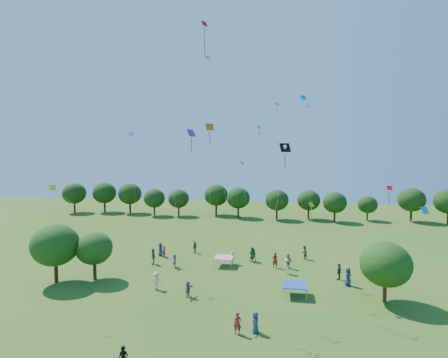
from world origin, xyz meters
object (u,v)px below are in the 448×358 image
at_px(tent_blue, 295,285).
at_px(pirate_kite, 285,151).
at_px(near_tree_east, 386,264).
at_px(tent_red_stripe, 224,257).
at_px(near_tree_west, 55,245).
at_px(red_high_kite, 206,73).
at_px(near_tree_north, 94,248).

distance_m(tent_blue, pirate_kite, 12.70).
xyz_separation_m(near_tree_east, pirate_kite, (-8.92, 2.45, 9.99)).
xyz_separation_m(tent_blue, pirate_kite, (-1.07, 2.22, 12.46)).
distance_m(near_tree_east, tent_blue, 8.23).
bearing_deg(tent_blue, pirate_kite, 115.80).
relative_size(tent_red_stripe, tent_blue, 1.00).
height_order(near_tree_west, near_tree_east, near_tree_west).
distance_m(tent_blue, red_high_kite, 22.40).
distance_m(near_tree_north, tent_blue, 20.85).
relative_size(near_tree_north, near_tree_east, 0.92).
relative_size(near_tree_west, near_tree_east, 1.11).
bearing_deg(tent_red_stripe, pirate_kite, -37.90).
xyz_separation_m(near_tree_east, tent_blue, (-7.84, 0.23, -2.47)).
distance_m(near_tree_west, pirate_kite, 25.15).
bearing_deg(near_tree_east, near_tree_north, 177.56).
relative_size(tent_blue, pirate_kite, 0.17).
xyz_separation_m(near_tree_east, tent_red_stripe, (-15.80, 7.81, -2.47)).
distance_m(tent_red_stripe, pirate_kite, 15.20).
relative_size(near_tree_east, tent_red_stripe, 2.50).
relative_size(near_tree_north, pirate_kite, 0.39).
height_order(near_tree_east, tent_red_stripe, near_tree_east).
height_order(near_tree_north, near_tree_east, near_tree_east).
xyz_separation_m(near_tree_west, tent_red_stripe, (16.22, 8.05, -2.88)).
bearing_deg(tent_red_stripe, red_high_kite, -102.35).
bearing_deg(near_tree_north, tent_blue, -2.72).
distance_m(near_tree_east, pirate_kite, 13.62).
height_order(near_tree_east, pirate_kite, pirate_kite).
distance_m(near_tree_west, tent_blue, 24.35).
distance_m(near_tree_west, near_tree_north, 3.81).
height_order(near_tree_east, tent_blue, near_tree_east).
relative_size(near_tree_north, tent_blue, 2.29).
xyz_separation_m(near_tree_east, red_high_kite, (-16.85, 3.00, 17.86)).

